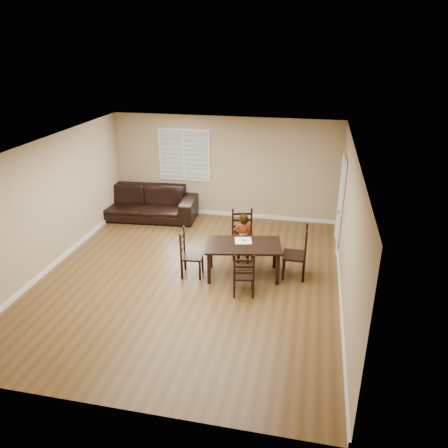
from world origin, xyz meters
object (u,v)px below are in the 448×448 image
at_px(child, 243,239).
at_px(donut, 244,240).
at_px(chair_far, 244,277).
at_px(chair_right, 301,255).
at_px(dining_table, 243,248).
at_px(sofa, 142,203).
at_px(chair_near, 242,234).
at_px(chair_left, 186,255).

xyz_separation_m(child, donut, (0.09, -0.37, 0.15)).
xyz_separation_m(chair_far, chair_right, (1.01, 0.98, 0.09)).
xyz_separation_m(dining_table, chair_right, (1.15, 0.19, -0.12)).
bearing_deg(donut, child, 103.31).
distance_m(dining_table, sofa, 4.09).
distance_m(chair_near, chair_right, 1.55).
bearing_deg(sofa, chair_left, -58.19).
height_order(donut, sofa, sofa).
relative_size(chair_far, sofa, 0.31).
height_order(chair_left, donut, chair_left).
bearing_deg(chair_right, chair_far, -46.72).
bearing_deg(donut, chair_left, -161.72).
bearing_deg(chair_near, chair_far, -93.63).
xyz_separation_m(dining_table, chair_far, (0.15, -0.79, -0.21)).
height_order(chair_near, sofa, chair_near).
distance_m(chair_right, sofa, 4.95).
height_order(chair_near, chair_far, chair_near).
xyz_separation_m(chair_far, donut, (-0.16, 0.96, 0.32)).
bearing_deg(chair_left, child, -61.40).
relative_size(chair_near, sofa, 0.37).
bearing_deg(dining_table, chair_near, 90.52).
bearing_deg(child, chair_left, 22.64).
relative_size(dining_table, child, 1.42).
height_order(chair_far, donut, chair_far).
xyz_separation_m(chair_near, child, (0.09, -0.42, 0.09)).
bearing_deg(chair_right, sofa, -119.25).
bearing_deg(chair_right, donut, -89.79).
height_order(chair_right, sofa, chair_right).
height_order(chair_near, chair_left, chair_near).
distance_m(chair_far, chair_left, 1.41).
distance_m(dining_table, chair_far, 0.83).
relative_size(chair_far, chair_right, 0.82).
relative_size(chair_near, donut, 11.44).
xyz_separation_m(child, sofa, (-3.09, 2.01, -0.15)).
relative_size(chair_near, chair_far, 1.18).
relative_size(dining_table, chair_left, 1.63).
bearing_deg(chair_left, chair_right, -87.09).
relative_size(chair_far, donut, 9.66).
relative_size(donut, sofa, 0.03).
xyz_separation_m(chair_right, sofa, (-4.35, 2.36, -0.08)).
xyz_separation_m(donut, sofa, (-3.18, 2.38, -0.31)).
bearing_deg(dining_table, chair_far, -89.94).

